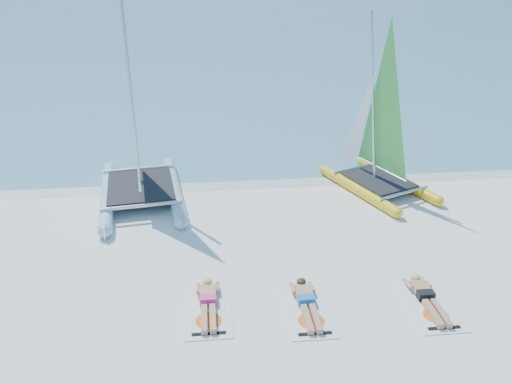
% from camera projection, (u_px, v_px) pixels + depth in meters
% --- Properties ---
extents(ground, '(140.00, 140.00, 0.00)m').
position_uv_depth(ground, '(297.00, 269.00, 12.31)').
color(ground, white).
rests_on(ground, ground).
extents(sea, '(140.00, 115.00, 0.01)m').
position_uv_depth(sea, '(217.00, 14.00, 69.06)').
color(sea, '#70ACBB').
rests_on(sea, ground).
extents(wet_sand_strip, '(140.00, 1.40, 0.01)m').
position_uv_depth(wet_sand_strip, '(269.00, 180.00, 17.26)').
color(wet_sand_strip, beige).
rests_on(wet_sand_strip, ground).
extents(catamaran_blue, '(3.15, 5.48, 7.10)m').
position_uv_depth(catamaran_blue, '(135.00, 134.00, 15.14)').
color(catamaran_blue, silver).
rests_on(catamaran_blue, ground).
extents(catamaran_yellow, '(3.43, 4.64, 5.72)m').
position_uv_depth(catamaran_yellow, '(374.00, 134.00, 16.13)').
color(catamaran_yellow, yellow).
rests_on(catamaran_yellow, ground).
extents(towel_a, '(1.00, 1.85, 0.02)m').
position_uv_depth(towel_a, '(208.00, 311.00, 10.82)').
color(towel_a, white).
rests_on(towel_a, ground).
extents(sunbather_a, '(0.37, 1.73, 0.26)m').
position_uv_depth(sunbather_a, '(208.00, 301.00, 10.94)').
color(sunbather_a, tan).
rests_on(sunbather_a, towel_a).
extents(towel_b, '(1.00, 1.85, 0.02)m').
position_uv_depth(towel_b, '(308.00, 311.00, 10.82)').
color(towel_b, white).
rests_on(towel_b, ground).
extents(sunbather_b, '(0.37, 1.73, 0.26)m').
position_uv_depth(sunbather_b, '(306.00, 301.00, 10.94)').
color(sunbather_b, tan).
rests_on(sunbather_b, towel_b).
extents(towel_c, '(1.00, 1.85, 0.02)m').
position_uv_depth(towel_c, '(429.00, 306.00, 10.98)').
color(towel_c, white).
rests_on(towel_c, ground).
extents(sunbather_c, '(0.37, 1.73, 0.26)m').
position_uv_depth(sunbather_c, '(426.00, 296.00, 11.10)').
color(sunbather_c, tan).
rests_on(sunbather_c, towel_c).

